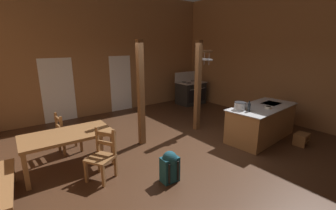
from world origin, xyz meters
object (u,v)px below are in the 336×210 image
(ladderback_chair_by_post, at_px, (102,156))
(bench_along_left_wall, at_px, (1,189))
(kitchen_island, at_px, (261,122))
(dining_table, at_px, (67,138))
(bottle_tall_on_counter, at_px, (249,107))
(mixing_bowl_on_counter, at_px, (268,107))
(backpack, at_px, (170,166))
(stove_range, at_px, (191,93))
(step_stool, at_px, (302,138))
(ladderback_chair_near_window, at_px, (67,134))
(stockpot_on_counter, at_px, (240,106))

(ladderback_chair_by_post, height_order, bench_along_left_wall, ladderback_chair_by_post)
(kitchen_island, bearing_deg, dining_table, 161.89)
(ladderback_chair_by_post, height_order, bottle_tall_on_counter, bottle_tall_on_counter)
(kitchen_island, bearing_deg, mixing_bowl_on_counter, -119.18)
(bench_along_left_wall, distance_m, backpack, 2.69)
(stove_range, height_order, ladderback_chair_by_post, stove_range)
(stove_range, bearing_deg, mixing_bowl_on_counter, -105.18)
(bench_along_left_wall, relative_size, mixing_bowl_on_counter, 9.68)
(step_stool, relative_size, ladderback_chair_near_window, 0.40)
(step_stool, xyz_separation_m, ladderback_chair_near_window, (-4.81, 3.12, 0.27))
(backpack, distance_m, bottle_tall_on_counter, 2.57)
(stove_range, xyz_separation_m, backpack, (-4.20, -4.04, -0.17))
(step_stool, relative_size, dining_table, 0.22)
(kitchen_island, height_order, backpack, kitchen_island)
(mixing_bowl_on_counter, bearing_deg, ladderback_chair_by_post, 167.39)
(ladderback_chair_near_window, bearing_deg, bottle_tall_on_counter, -32.01)
(dining_table, relative_size, ladderback_chair_near_window, 1.82)
(bottle_tall_on_counter, bearing_deg, mixing_bowl_on_counter, -13.45)
(step_stool, xyz_separation_m, ladderback_chair_by_post, (-4.56, 1.58, 0.27))
(backpack, height_order, stockpot_on_counter, stockpot_on_counter)
(ladderback_chair_by_post, xyz_separation_m, bottle_tall_on_counter, (3.42, -0.76, 0.54))
(dining_table, distance_m, ladderback_chair_by_post, 0.91)
(step_stool, distance_m, bench_along_left_wall, 6.36)
(dining_table, bearing_deg, bench_along_left_wall, -151.16)
(backpack, bearing_deg, ladderback_chair_near_window, 116.47)
(mixing_bowl_on_counter, bearing_deg, bottle_tall_on_counter, 166.55)
(bench_along_left_wall, bearing_deg, ladderback_chair_near_window, 46.67)
(dining_table, height_order, bench_along_left_wall, dining_table)
(kitchen_island, distance_m, bench_along_left_wall, 5.77)
(ladderback_chair_by_post, relative_size, backpack, 1.59)
(bench_along_left_wall, bearing_deg, stockpot_on_counter, -7.80)
(dining_table, bearing_deg, ladderback_chair_by_post, -63.21)
(step_stool, bearing_deg, ladderback_chair_by_post, 160.85)
(dining_table, bearing_deg, backpack, -50.76)
(backpack, xyz_separation_m, bottle_tall_on_counter, (2.48, 0.09, 0.68))
(ladderback_chair_near_window, xyz_separation_m, bottle_tall_on_counter, (3.67, -2.29, 0.54))
(kitchen_island, bearing_deg, ladderback_chair_by_post, 170.46)
(ladderback_chair_near_window, height_order, ladderback_chair_by_post, same)
(backpack, distance_m, mixing_bowl_on_counter, 3.15)
(ladderback_chair_by_post, height_order, backpack, ladderback_chair_by_post)
(step_stool, height_order, ladderback_chair_near_window, ladderback_chair_near_window)
(ladderback_chair_near_window, relative_size, ladderback_chair_by_post, 1.00)
(ladderback_chair_by_post, distance_m, stockpot_on_counter, 3.47)
(bench_along_left_wall, xyz_separation_m, backpack, (2.50, -1.00, 0.01))
(kitchen_island, height_order, ladderback_chair_near_window, ladderback_chair_near_window)
(step_stool, distance_m, ladderback_chair_by_post, 4.83)
(stove_range, height_order, bench_along_left_wall, stove_range)
(ladderback_chair_by_post, relative_size, stockpot_on_counter, 2.65)
(step_stool, bearing_deg, backpack, 168.55)
(backpack, relative_size, stockpot_on_counter, 1.66)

